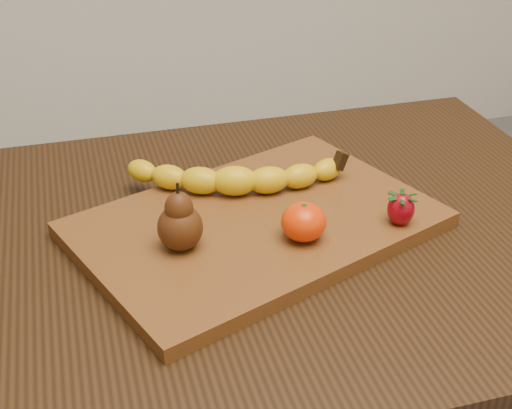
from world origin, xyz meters
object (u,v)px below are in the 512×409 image
object	(u,v)px
table	(249,291)
cutting_board	(256,224)
mandarin	(304,222)
pear	(179,216)

from	to	relation	value
table	cutting_board	xyz separation A→B (m)	(0.01, -0.00, 0.11)
table	cutting_board	bearing A→B (deg)	-0.83
cutting_board	mandarin	world-z (taller)	mandarin
cutting_board	pear	bearing A→B (deg)	-179.81
table	pear	bearing A→B (deg)	-157.22
pear	mandarin	world-z (taller)	pear
cutting_board	pear	world-z (taller)	pear
mandarin	cutting_board	bearing A→B (deg)	124.44
pear	mandarin	size ratio (longest dim) A/B	1.54
mandarin	table	bearing A→B (deg)	129.89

